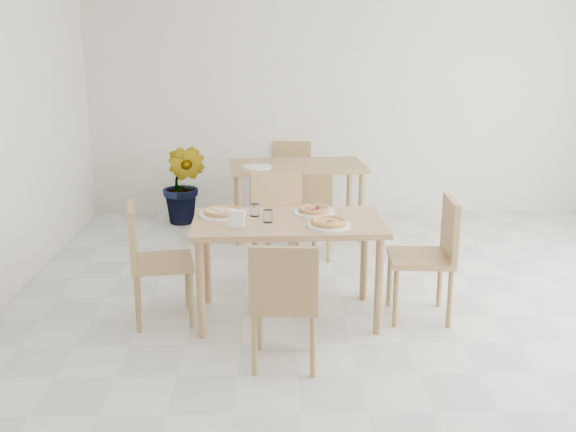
{
  "coord_description": "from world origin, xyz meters",
  "views": [
    {
      "loc": [
        -0.88,
        -4.2,
        2.05
      ],
      "look_at": [
        -0.79,
        0.46,
        0.78
      ],
      "focal_mm": 42.0,
      "sensor_mm": 36.0,
      "label": 1
    }
  ],
  "objects_px": {
    "main_table": "(288,233)",
    "napkin_holder": "(237,220)",
    "plate_margherita": "(329,225)",
    "plate_pepperoni": "(314,213)",
    "chair_south": "(285,296)",
    "chair_north": "(281,220)",
    "chair_west": "(150,255)",
    "tumbler_b": "(268,216)",
    "potted_plant": "(184,184)",
    "pizza_pepperoni": "(314,209)",
    "plate_mushroom": "(223,214)",
    "pizza_mushroom": "(223,211)",
    "plate_empty": "(257,167)",
    "chair_east": "(432,249)",
    "second_table": "(297,173)",
    "chair_back_n": "(292,174)",
    "chair_back_s": "(311,209)",
    "pizza_margherita": "(329,222)",
    "tumbler_a": "(255,210)"
  },
  "relations": [
    {
      "from": "main_table",
      "to": "napkin_holder",
      "type": "distance_m",
      "value": 0.44
    },
    {
      "from": "plate_margherita",
      "to": "plate_pepperoni",
      "type": "relative_size",
      "value": 0.98
    },
    {
      "from": "chair_south",
      "to": "chair_north",
      "type": "height_order",
      "value": "chair_north"
    },
    {
      "from": "main_table",
      "to": "chair_west",
      "type": "distance_m",
      "value": 1.01
    },
    {
      "from": "main_table",
      "to": "tumbler_b",
      "type": "xyz_separation_m",
      "value": [
        -0.14,
        -0.05,
        0.14
      ]
    },
    {
      "from": "main_table",
      "to": "potted_plant",
      "type": "xyz_separation_m",
      "value": [
        -1.09,
        2.58,
        -0.21
      ]
    },
    {
      "from": "pizza_pepperoni",
      "to": "napkin_holder",
      "type": "relative_size",
      "value": 2.25
    },
    {
      "from": "plate_mushroom",
      "to": "pizza_mushroom",
      "type": "height_order",
      "value": "pizza_mushroom"
    },
    {
      "from": "plate_empty",
      "to": "potted_plant",
      "type": "xyz_separation_m",
      "value": [
        -0.82,
        0.63,
        -0.31
      ]
    },
    {
      "from": "chair_east",
      "to": "chair_north",
      "type": "bearing_deg",
      "value": -123.13
    },
    {
      "from": "napkin_holder",
      "to": "second_table",
      "type": "bearing_deg",
      "value": 83.24
    },
    {
      "from": "plate_margherita",
      "to": "plate_mushroom",
      "type": "bearing_deg",
      "value": 158.36
    },
    {
      "from": "chair_south",
      "to": "pizza_pepperoni",
      "type": "height_order",
      "value": "chair_south"
    },
    {
      "from": "pizza_pepperoni",
      "to": "second_table",
      "type": "xyz_separation_m",
      "value": [
        -0.06,
        1.97,
        -0.12
      ]
    },
    {
      "from": "chair_north",
      "to": "chair_back_n",
      "type": "height_order",
      "value": "chair_north"
    },
    {
      "from": "second_table",
      "to": "chair_back_n",
      "type": "distance_m",
      "value": 0.76
    },
    {
      "from": "plate_empty",
      "to": "second_table",
      "type": "bearing_deg",
      "value": 25.41
    },
    {
      "from": "main_table",
      "to": "tumbler_b",
      "type": "bearing_deg",
      "value": -163.84
    },
    {
      "from": "potted_plant",
      "to": "chair_north",
      "type": "bearing_deg",
      "value": -59.76
    },
    {
      "from": "chair_north",
      "to": "chair_back_n",
      "type": "bearing_deg",
      "value": 67.88
    },
    {
      "from": "plate_mushroom",
      "to": "chair_back_s",
      "type": "distance_m",
      "value": 1.44
    },
    {
      "from": "chair_south",
      "to": "second_table",
      "type": "distance_m",
      "value": 2.96
    },
    {
      "from": "chair_south",
      "to": "plate_mushroom",
      "type": "bearing_deg",
      "value": -60.86
    },
    {
      "from": "plate_margherita",
      "to": "pizza_mushroom",
      "type": "bearing_deg",
      "value": 158.36
    },
    {
      "from": "chair_west",
      "to": "napkin_holder",
      "type": "bearing_deg",
      "value": -115.04
    },
    {
      "from": "chair_east",
      "to": "chair_back_s",
      "type": "relative_size",
      "value": 1.09
    },
    {
      "from": "chair_north",
      "to": "second_table",
      "type": "height_order",
      "value": "chair_north"
    },
    {
      "from": "chair_west",
      "to": "plate_margherita",
      "type": "relative_size",
      "value": 2.86
    },
    {
      "from": "chair_east",
      "to": "napkin_holder",
      "type": "xyz_separation_m",
      "value": [
        -1.41,
        -0.19,
        0.28
      ]
    },
    {
      "from": "chair_south",
      "to": "pizza_mushroom",
      "type": "distance_m",
      "value": 1.07
    },
    {
      "from": "chair_east",
      "to": "potted_plant",
      "type": "xyz_separation_m",
      "value": [
        -2.14,
        2.59,
        -0.08
      ]
    },
    {
      "from": "pizza_mushroom",
      "to": "chair_back_n",
      "type": "height_order",
      "value": "chair_back_n"
    },
    {
      "from": "chair_west",
      "to": "pizza_margherita",
      "type": "distance_m",
      "value": 1.31
    },
    {
      "from": "tumbler_b",
      "to": "chair_back_s",
      "type": "distance_m",
      "value": 1.48
    },
    {
      "from": "pizza_margherita",
      "to": "pizza_mushroom",
      "type": "height_order",
      "value": "same"
    },
    {
      "from": "chair_south",
      "to": "chair_back_n",
      "type": "bearing_deg",
      "value": -88.17
    },
    {
      "from": "main_table",
      "to": "chair_west",
      "type": "xyz_separation_m",
      "value": [
        -0.99,
        -0.04,
        -0.15
      ]
    },
    {
      "from": "chair_west",
      "to": "plate_empty",
      "type": "bearing_deg",
      "value": -30.89
    },
    {
      "from": "chair_south",
      "to": "tumbler_a",
      "type": "height_order",
      "value": "same"
    },
    {
      "from": "main_table",
      "to": "pizza_mushroom",
      "type": "height_order",
      "value": "pizza_mushroom"
    },
    {
      "from": "chair_south",
      "to": "chair_east",
      "type": "height_order",
      "value": "chair_east"
    },
    {
      "from": "tumbler_b",
      "to": "plate_empty",
      "type": "xyz_separation_m",
      "value": [
        -0.13,
        2.0,
        -0.04
      ]
    },
    {
      "from": "chair_back_s",
      "to": "chair_back_n",
      "type": "xyz_separation_m",
      "value": [
        -0.14,
        1.54,
        0.01
      ]
    },
    {
      "from": "chair_west",
      "to": "pizza_pepperoni",
      "type": "relative_size",
      "value": 3.04
    },
    {
      "from": "chair_west",
      "to": "potted_plant",
      "type": "distance_m",
      "value": 2.63
    },
    {
      "from": "chair_back_n",
      "to": "potted_plant",
      "type": "xyz_separation_m",
      "value": [
        -1.19,
        -0.31,
        -0.05
      ]
    },
    {
      "from": "chair_back_s",
      "to": "pizza_mushroom",
      "type": "bearing_deg",
      "value": 67.09
    },
    {
      "from": "pizza_pepperoni",
      "to": "tumbler_b",
      "type": "xyz_separation_m",
      "value": [
        -0.34,
        -0.22,
        0.01
      ]
    },
    {
      "from": "plate_pepperoni",
      "to": "pizza_pepperoni",
      "type": "distance_m",
      "value": 0.02
    },
    {
      "from": "chair_back_n",
      "to": "plate_mushroom",
      "type": "bearing_deg",
      "value": -95.29
    }
  ]
}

